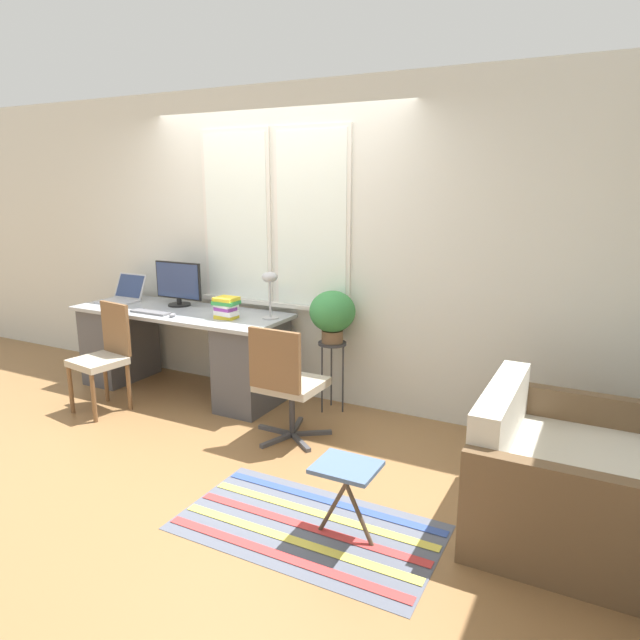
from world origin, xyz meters
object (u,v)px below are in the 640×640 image
office_chair_swivel (287,382)px  plant_stand (332,351)px  laptop (122,296)px  desk_chair_wooden (104,355)px  couch_loveseat (552,479)px  monitor (178,284)px  keyboard (151,312)px  desk_lamp (270,283)px  potted_plant (332,313)px  folding_stool (346,474)px  book_stack (226,307)px  mouse (172,315)px

office_chair_swivel → plant_stand: size_ratio=1.49×
laptop → desk_chair_wooden: (0.46, -0.68, -0.34)m
desk_chair_wooden → office_chair_swivel: desk_chair_wooden is taller
couch_loveseat → monitor: bearing=75.9°
keyboard → desk_lamp: (1.04, 0.32, 0.29)m
couch_loveseat → potted_plant: size_ratio=2.75×
potted_plant → folding_stool: bearing=-61.3°
desk_lamp → potted_plant: (0.53, 0.11, -0.22)m
desk_chair_wooden → potted_plant: size_ratio=2.09×
laptop → couch_loveseat: laptop is taller
monitor → book_stack: size_ratio=2.45×
laptop → keyboard: bearing=-22.6°
desk_chair_wooden → office_chair_swivel: bearing=14.8°
laptop → monitor: monitor is taller
mouse → plant_stand: 1.41m
laptop → monitor: (0.61, 0.12, 0.15)m
mouse → desk_lamp: (0.77, 0.35, 0.28)m
mouse → desk_chair_wooden: desk_chair_wooden is taller
keyboard → mouse: bearing=-5.6°
mouse → book_stack: bearing=20.8°
desk_lamp → folding_stool: desk_lamp is taller
desk_lamp → plant_stand: 0.77m
monitor → office_chair_swivel: monitor is taller
desk_lamp → potted_plant: bearing=12.2°
book_stack → folding_stool: book_stack is taller
plant_stand → office_chair_swivel: bearing=-93.2°
desk_lamp → office_chair_swivel: size_ratio=0.45×
desk_chair_wooden → office_chair_swivel: size_ratio=1.01×
monitor → mouse: monitor is taller
mouse → folding_stool: mouse is taller
mouse → office_chair_swivel: bearing=-9.9°
potted_plant → monitor: bearing=-177.6°
mouse → plant_stand: mouse is taller
monitor → desk_chair_wooden: size_ratio=0.56×
desk_chair_wooden → office_chair_swivel: (1.68, 0.18, -0.02)m
plant_stand → desk_chair_wooden: bearing=-153.4°
folding_stool → desk_chair_wooden: bearing=164.3°
book_stack → plant_stand: (0.86, 0.29, -0.35)m
monitor → keyboard: (-0.01, -0.37, -0.20)m
desk_lamp → couch_loveseat: 2.62m
potted_plant → plant_stand: bearing=0.0°
laptop → potted_plant: 2.19m
potted_plant → keyboard: bearing=-164.5°
couch_loveseat → plant_stand: size_ratio=1.98×
folding_stool → couch_loveseat: bearing=34.6°
couch_loveseat → plant_stand: (-1.83, 0.92, 0.25)m
book_stack → plant_stand: bearing=18.9°
keyboard → desk_chair_wooden: (-0.14, -0.43, -0.30)m
desk_chair_wooden → plant_stand: size_ratio=1.51×
potted_plant → folding_stool: potted_plant is taller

